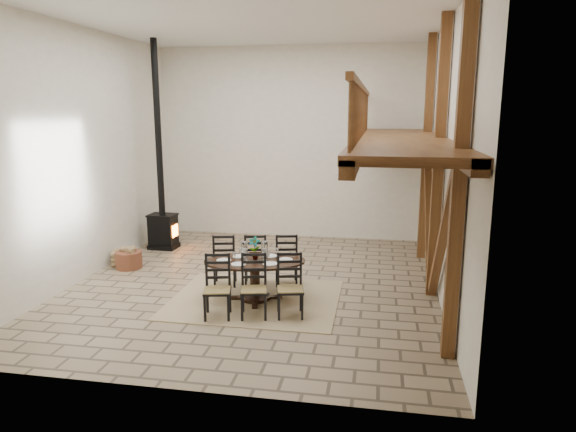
% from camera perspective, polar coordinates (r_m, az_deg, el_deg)
% --- Properties ---
extents(ground, '(8.00, 8.00, 0.00)m').
position_cam_1_polar(ground, '(10.31, -3.66, -7.48)').
color(ground, gray).
rests_on(ground, ground).
extents(room_shell, '(7.02, 8.02, 5.01)m').
position_cam_1_polar(room_shell, '(9.52, 3.17, 9.47)').
color(room_shell, white).
rests_on(room_shell, ground).
extents(rug, '(3.00, 2.50, 0.02)m').
position_cam_1_polar(rug, '(9.47, -3.67, -9.21)').
color(rug, tan).
rests_on(rug, ground).
extents(dining_table, '(2.04, 2.33, 1.17)m').
position_cam_1_polar(dining_table, '(9.34, -3.70, -6.99)').
color(dining_table, black).
rests_on(dining_table, ground).
extents(wood_stove, '(0.69, 0.54, 5.00)m').
position_cam_1_polar(wood_stove, '(12.93, -13.84, 1.32)').
color(wood_stove, black).
rests_on(wood_stove, ground).
extents(log_basket, '(0.56, 0.56, 0.47)m').
position_cam_1_polar(log_basket, '(11.71, -17.27, -4.59)').
color(log_basket, brown).
rests_on(log_basket, ground).
extents(log_stack, '(0.45, 0.52, 0.33)m').
position_cam_1_polar(log_stack, '(12.01, -18.15, -4.41)').
color(log_stack, tan).
rests_on(log_stack, ground).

